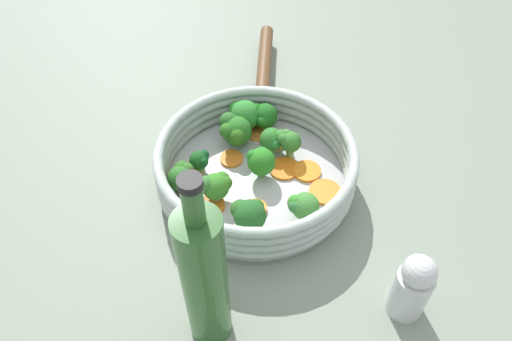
# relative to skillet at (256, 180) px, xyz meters

# --- Properties ---
(ground_plane) EXTENTS (4.00, 4.00, 0.00)m
(ground_plane) POSITION_rel_skillet_xyz_m (0.00, 0.00, -0.01)
(ground_plane) COLOR gray
(skillet) EXTENTS (0.27, 0.27, 0.01)m
(skillet) POSITION_rel_skillet_xyz_m (0.00, 0.00, 0.00)
(skillet) COLOR #B2B5B7
(skillet) RESTS_ON ground_plane
(skillet_rim_wall) EXTENTS (0.28, 0.28, 0.06)m
(skillet_rim_wall) POSITION_rel_skillet_xyz_m (0.00, 0.00, 0.04)
(skillet_rim_wall) COLOR #ACBBB3
(skillet_rim_wall) RESTS_ON skillet
(skillet_handle) EXTENTS (0.21, 0.14, 0.02)m
(skillet_handle) POSITION_rel_skillet_xyz_m (0.21, -0.13, 0.02)
(skillet_handle) COLOR brown
(skillet_handle) RESTS_ON skillet
(skillet_rivet_left) EXTENTS (0.01, 0.01, 0.01)m
(skillet_rivet_left) POSITION_rel_skillet_xyz_m (0.09, -0.09, 0.01)
(skillet_rivet_left) COLOR #AEB0BB
(skillet_rivet_left) RESTS_ON skillet
(skillet_rivet_right) EXTENTS (0.01, 0.01, 0.01)m
(skillet_rivet_right) POSITION_rel_skillet_xyz_m (0.12, -0.04, 0.01)
(skillet_rivet_right) COLOR #B6B9B9
(skillet_rivet_right) RESTS_ON skillet
(carrot_slice_0) EXTENTS (0.06, 0.06, 0.01)m
(carrot_slice_0) POSITION_rel_skillet_xyz_m (-0.03, -0.07, 0.01)
(carrot_slice_0) COLOR orange
(carrot_slice_0) RESTS_ON skillet
(carrot_slice_1) EXTENTS (0.06, 0.06, 0.00)m
(carrot_slice_1) POSITION_rel_skillet_xyz_m (0.08, -0.05, 0.01)
(carrot_slice_1) COLOR orange
(carrot_slice_1) RESTS_ON skillet
(carrot_slice_2) EXTENTS (0.06, 0.06, 0.01)m
(carrot_slice_2) POSITION_rel_skillet_xyz_m (0.05, -0.06, 0.01)
(carrot_slice_2) COLOR orange
(carrot_slice_2) RESTS_ON skillet
(carrot_slice_3) EXTENTS (0.06, 0.06, 0.00)m
(carrot_slice_3) POSITION_rel_skillet_xyz_m (0.05, 0.08, 0.01)
(carrot_slice_3) COLOR orange
(carrot_slice_3) RESTS_ON skillet
(carrot_slice_4) EXTENTS (0.04, 0.04, 0.01)m
(carrot_slice_4) POSITION_rel_skillet_xyz_m (-0.05, 0.03, 0.01)
(carrot_slice_4) COLOR orange
(carrot_slice_4) RESTS_ON skillet
(carrot_slice_5) EXTENTS (0.05, 0.05, 0.00)m
(carrot_slice_5) POSITION_rel_skillet_xyz_m (0.05, 0.02, 0.01)
(carrot_slice_5) COLOR orange
(carrot_slice_5) RESTS_ON skillet
(carrot_slice_6) EXTENTS (0.05, 0.05, 0.00)m
(carrot_slice_6) POSITION_rel_skillet_xyz_m (-0.01, -0.04, 0.01)
(carrot_slice_6) COLOR orange
(carrot_slice_6) RESTS_ON skillet
(carrot_slice_7) EXTENTS (0.04, 0.04, 0.00)m
(carrot_slice_7) POSITION_rel_skillet_xyz_m (-0.02, 0.10, 0.01)
(carrot_slice_7) COLOR orange
(carrot_slice_7) RESTS_ON skillet
(carrot_slice_8) EXTENTS (0.05, 0.05, 0.00)m
(carrot_slice_8) POSITION_rel_skillet_xyz_m (-0.02, 0.08, 0.01)
(carrot_slice_8) COLOR orange
(carrot_slice_8) RESTS_ON skillet
(carrot_slice_9) EXTENTS (0.06, 0.06, 0.01)m
(carrot_slice_9) POSITION_rel_skillet_xyz_m (-0.07, -0.07, 0.01)
(carrot_slice_9) COLOR orange
(carrot_slice_9) RESTS_ON skillet
(broccoli_floret_0) EXTENTS (0.04, 0.04, 0.05)m
(broccoli_floret_0) POSITION_rel_skillet_xyz_m (-0.00, -0.01, 0.04)
(broccoli_floret_0) COLOR #66944E
(broccoli_floret_0) RESTS_ON skillet
(broccoli_floret_1) EXTENTS (0.04, 0.04, 0.05)m
(broccoli_floret_1) POSITION_rel_skillet_xyz_m (0.09, -0.06, 0.03)
(broccoli_floret_1) COLOR #8DAC61
(broccoli_floret_1) RESTS_ON skillet
(broccoli_floret_2) EXTENTS (0.04, 0.05, 0.05)m
(broccoli_floret_2) POSITION_rel_skillet_xyz_m (-0.01, 0.07, 0.03)
(broccoli_floret_2) COLOR #8AA363
(broccoli_floret_2) RESTS_ON skillet
(broccoli_floret_3) EXTENTS (0.03, 0.03, 0.05)m
(broccoli_floret_3) POSITION_rel_skillet_xyz_m (0.02, -0.06, 0.04)
(broccoli_floret_3) COLOR #83A667
(broccoli_floret_3) RESTS_ON skillet
(broccoli_floret_4) EXTENTS (0.04, 0.04, 0.04)m
(broccoli_floret_4) POSITION_rel_skillet_xyz_m (0.04, -0.05, 0.03)
(broccoli_floret_4) COLOR #81B55D
(broccoli_floret_4) RESTS_ON skillet
(broccoli_floret_5) EXTENTS (0.04, 0.04, 0.04)m
(broccoli_floret_5) POSITION_rel_skillet_xyz_m (-0.09, -0.02, 0.03)
(broccoli_floret_5) COLOR olive
(broccoli_floret_5) RESTS_ON skillet
(broccoli_floret_6) EXTENTS (0.03, 0.03, 0.04)m
(broccoli_floret_6) POSITION_rel_skillet_xyz_m (0.05, 0.07, 0.03)
(broccoli_floret_6) COLOR #5D854B
(broccoli_floret_6) RESTS_ON skillet
(broccoli_floret_7) EXTENTS (0.04, 0.04, 0.04)m
(broccoli_floret_7) POSITION_rel_skillet_xyz_m (0.03, 0.10, 0.03)
(broccoli_floret_7) COLOR #87AB69
(broccoli_floret_7) RESTS_ON skillet
(broccoli_floret_8) EXTENTS (0.05, 0.05, 0.05)m
(broccoli_floret_8) POSITION_rel_skillet_xyz_m (0.10, -0.03, 0.04)
(broccoli_floret_8) COLOR #83B265
(broccoli_floret_8) RESTS_ON skillet
(broccoli_floret_9) EXTENTS (0.06, 0.05, 0.05)m
(broccoli_floret_9) POSITION_rel_skillet_xyz_m (0.07, -0.00, 0.04)
(broccoli_floret_9) COLOR #769E4E
(broccoli_floret_9) RESTS_ON skillet
(broccoli_floret_10) EXTENTS (0.05, 0.04, 0.05)m
(broccoli_floret_10) POSITION_rel_skillet_xyz_m (-0.08, 0.05, 0.04)
(broccoli_floret_10) COLOR #8BAD65
(broccoli_floret_10) RESTS_ON skillet
(salt_shaker) EXTENTS (0.04, 0.04, 0.10)m
(salt_shaker) POSITION_rel_skillet_xyz_m (-0.26, -0.07, 0.04)
(salt_shaker) COLOR silver
(salt_shaker) RESTS_ON ground_plane
(oil_bottle) EXTENTS (0.05, 0.05, 0.26)m
(oil_bottle) POSITION_rel_skillet_xyz_m (-0.17, 0.15, 0.10)
(oil_bottle) COLOR #2D5B28
(oil_bottle) RESTS_ON ground_plane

